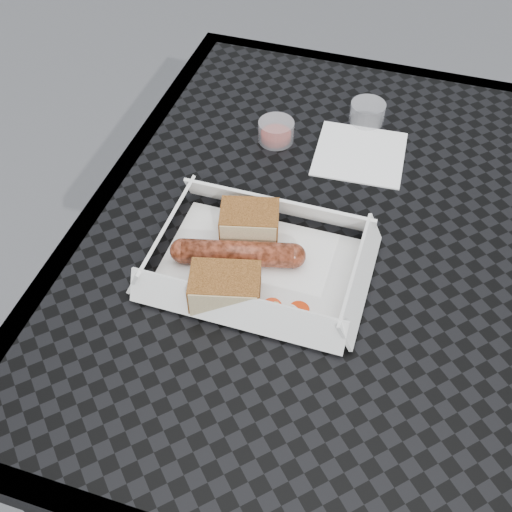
% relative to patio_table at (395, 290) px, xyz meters
% --- Properties ---
extents(ground, '(60.00, 60.00, 0.00)m').
position_rel_patio_table_xyz_m(ground, '(0.00, 0.00, -0.67)').
color(ground, '#565659').
rests_on(ground, ground).
extents(patio_table, '(0.80, 0.80, 0.74)m').
position_rel_patio_table_xyz_m(patio_table, '(0.00, 0.00, 0.00)').
color(patio_table, black).
rests_on(patio_table, ground).
extents(food_tray, '(0.22, 0.15, 0.00)m').
position_rel_patio_table_xyz_m(food_tray, '(-0.16, -0.08, 0.08)').
color(food_tray, white).
rests_on(food_tray, patio_table).
extents(bratwurst, '(0.15, 0.06, 0.03)m').
position_rel_patio_table_xyz_m(bratwurst, '(-0.18, -0.08, 0.09)').
color(bratwurst, brown).
rests_on(bratwurst, food_tray).
extents(bread_near, '(0.08, 0.06, 0.04)m').
position_rel_patio_table_xyz_m(bread_near, '(-0.18, -0.04, 0.10)').
color(bread_near, brown).
rests_on(bread_near, food_tray).
extents(bread_far, '(0.09, 0.07, 0.04)m').
position_rel_patio_table_xyz_m(bread_far, '(-0.18, -0.14, 0.10)').
color(bread_far, brown).
rests_on(bread_far, food_tray).
extents(veg_garnish, '(0.03, 0.03, 0.00)m').
position_rel_patio_table_xyz_m(veg_garnish, '(-0.11, -0.13, 0.08)').
color(veg_garnish, red).
rests_on(veg_garnish, food_tray).
extents(napkin, '(0.13, 0.13, 0.00)m').
position_rel_patio_table_xyz_m(napkin, '(-0.09, 0.16, 0.08)').
color(napkin, white).
rests_on(napkin, patio_table).
extents(condiment_cup_sauce, '(0.05, 0.05, 0.03)m').
position_rel_patio_table_xyz_m(condiment_cup_sauce, '(-0.21, 0.15, 0.09)').
color(condiment_cup_sauce, maroon).
rests_on(condiment_cup_sauce, patio_table).
extents(condiment_cup_empty, '(0.05, 0.05, 0.03)m').
position_rel_patio_table_xyz_m(condiment_cup_empty, '(-0.09, 0.24, 0.09)').
color(condiment_cup_empty, silver).
rests_on(condiment_cup_empty, patio_table).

